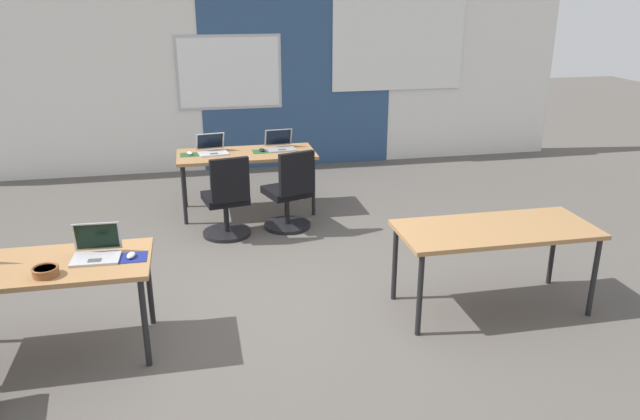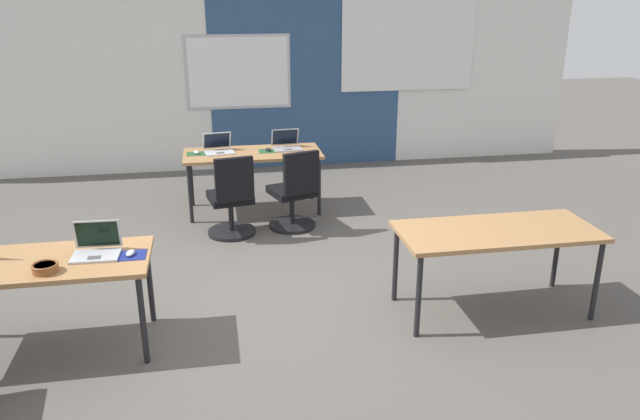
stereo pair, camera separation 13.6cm
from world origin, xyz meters
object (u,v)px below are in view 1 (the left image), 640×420
object	(u,v)px
chair_far_right	(290,197)
desk_far_center	(247,158)
snack_bowl	(45,271)
mouse_far_right	(262,150)
chair_far_left	(227,204)
laptop_near_left_inner	(96,251)
laptop_far_right	(280,145)
laptop_far_left	(212,149)
mouse_far_left	(190,153)
desk_near_right	(495,234)
desk_near_left	(34,273)
mouse_near_left_inner	(131,255)

from	to	relation	value
chair_far_right	desk_far_center	bearing A→B (deg)	-77.94
chair_far_right	snack_bowl	world-z (taller)	chair_far_right
mouse_far_right	chair_far_left	bearing A→B (deg)	-120.68
chair_far_right	snack_bowl	bearing A→B (deg)	31.17
laptop_near_left_inner	laptop_far_right	distance (m)	3.34
laptop_far_left	chair_far_right	bearing A→B (deg)	-52.92
desk_far_center	mouse_far_left	size ratio (longest dim) A/B	14.10
desk_near_right	mouse_far_left	xyz separation A→B (m)	(-2.40, 2.84, 0.08)
desk_near_left	mouse_far_left	world-z (taller)	mouse_far_left
mouse_far_left	mouse_near_left_inner	bearing A→B (deg)	-98.69
laptop_near_left_inner	mouse_near_left_inner	xyz separation A→B (m)	(0.24, -0.06, -0.03)
mouse_near_left_inner	mouse_far_left	distance (m)	2.89
laptop_far_right	chair_far_right	world-z (taller)	laptop_far_right
mouse_far_left	chair_far_right	size ratio (longest dim) A/B	0.12
desk_near_right	mouse_far_left	size ratio (longest dim) A/B	14.10
chair_far_left	chair_far_right	bearing A→B (deg)	177.13
mouse_near_left_inner	mouse_far_right	bearing A→B (deg)	65.87
desk_near_left	chair_far_left	size ratio (longest dim) A/B	1.74
chair_far_left	mouse_far_left	bearing A→B (deg)	-77.22
desk_near_right	laptop_near_left_inner	size ratio (longest dim) A/B	4.72
desk_near_right	mouse_far_right	size ratio (longest dim) A/B	14.26
mouse_far_left	snack_bowl	world-z (taller)	snack_bowl
laptop_near_left_inner	laptop_far_left	size ratio (longest dim) A/B	0.90
mouse_far_left	desk_near_right	bearing A→B (deg)	-49.80
mouse_near_left_inner	mouse_far_left	xyz separation A→B (m)	(0.44, 2.86, 0.00)
desk_near_right	laptop_far_right	bearing A→B (deg)	114.73
desk_far_center	mouse_far_left	xyz separation A→B (m)	(-0.65, 0.04, 0.08)
mouse_near_left_inner	mouse_far_right	size ratio (longest dim) A/B	0.98
snack_bowl	laptop_near_left_inner	bearing A→B (deg)	39.69
laptop_near_left_inner	laptop_far_left	distance (m)	2.98
mouse_far_right	snack_bowl	size ratio (longest dim) A/B	0.63
mouse_near_left_inner	chair_far_left	bearing A→B (deg)	68.67
desk_near_right	desk_far_center	size ratio (longest dim) A/B	1.00
desk_far_center	chair_far_left	xyz separation A→B (m)	(-0.29, -0.79, -0.28)
laptop_near_left_inner	mouse_far_left	size ratio (longest dim) A/B	2.99
desk_near_right	chair_far_left	distance (m)	2.88
mouse_far_left	mouse_far_right	distance (m)	0.83
chair_far_right	mouse_far_left	bearing A→B (deg)	-52.67
laptop_far_left	chair_far_right	distance (m)	1.16
laptop_near_left_inner	chair_far_right	xyz separation A→B (m)	(1.72, 2.06, -0.39)
laptop_near_left_inner	mouse_far_left	distance (m)	2.87
desk_far_center	chair_far_right	world-z (taller)	chair_far_right
desk_near_right	mouse_near_left_inner	distance (m)	2.84
laptop_near_left_inner	laptop_far_left	world-z (taller)	laptop_near_left_inner
laptop_far_left	laptop_far_right	distance (m)	0.81
mouse_far_left	chair_far_left	bearing A→B (deg)	-66.61
laptop_far_left	mouse_far_right	size ratio (longest dim) A/B	3.34
mouse_near_left_inner	chair_far_right	xyz separation A→B (m)	(1.48, 2.13, -0.36)
laptop_far_left	mouse_far_right	xyz separation A→B (m)	(0.58, -0.05, -0.03)
snack_bowl	laptop_far_left	bearing A→B (deg)	68.15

